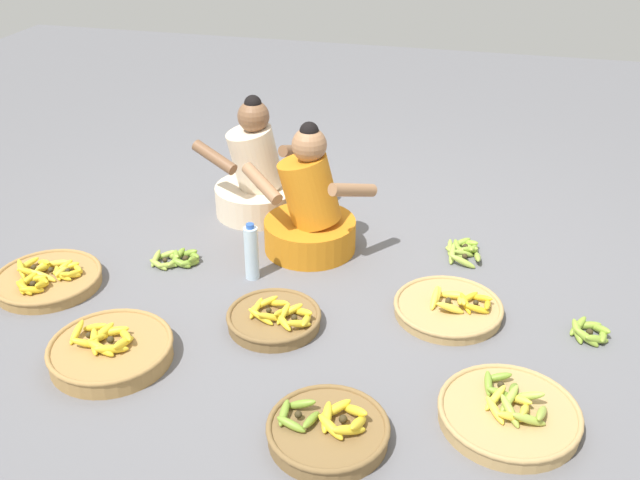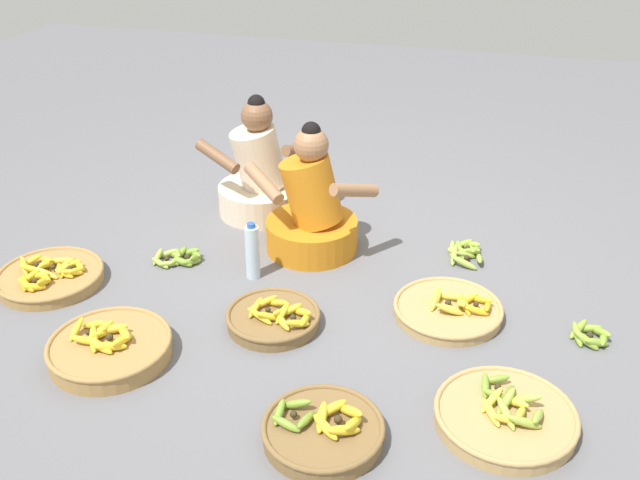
{
  "view_description": "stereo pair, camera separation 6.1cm",
  "coord_description": "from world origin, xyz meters",
  "px_view_note": "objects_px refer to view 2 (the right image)",
  "views": [
    {
      "loc": [
        0.75,
        -3.19,
        2.06
      ],
      "look_at": [
        0.0,
        -0.2,
        0.35
      ],
      "focal_mm": 40.64,
      "sensor_mm": 36.0,
      "label": 1
    },
    {
      "loc": [
        0.81,
        -3.18,
        2.06
      ],
      "look_at": [
        0.0,
        -0.2,
        0.35
      ],
      "focal_mm": 40.64,
      "sensor_mm": 36.0,
      "label": 2
    }
  ],
  "objects_px": {
    "vendor_woman_behind": "(260,177)",
    "banana_basket_back_left": "(449,309)",
    "banana_basket_mid_left": "(50,276)",
    "banana_basket_back_right": "(506,416)",
    "water_bottle": "(252,252)",
    "banana_basket_near_bicycle": "(110,347)",
    "loose_bananas_back_center": "(466,252)",
    "vendor_woman_front": "(312,211)",
    "banana_basket_near_vendor": "(323,430)",
    "banana_basket_front_right": "(274,318)",
    "loose_bananas_front_center": "(180,258)",
    "loose_bananas_front_left": "(590,335)"
  },
  "relations": [
    {
      "from": "banana_basket_front_right",
      "to": "banana_basket_near_vendor",
      "type": "height_order",
      "value": "banana_basket_near_vendor"
    },
    {
      "from": "banana_basket_near_vendor",
      "to": "loose_bananas_back_center",
      "type": "bearing_deg",
      "value": 75.72
    },
    {
      "from": "banana_basket_front_right",
      "to": "loose_bananas_front_center",
      "type": "height_order",
      "value": "banana_basket_front_right"
    },
    {
      "from": "banana_basket_back_left",
      "to": "loose_bananas_front_left",
      "type": "height_order",
      "value": "banana_basket_back_left"
    },
    {
      "from": "banana_basket_front_right",
      "to": "loose_bananas_front_center",
      "type": "bearing_deg",
      "value": 148.19
    },
    {
      "from": "banana_basket_back_left",
      "to": "banana_basket_mid_left",
      "type": "bearing_deg",
      "value": -172.93
    },
    {
      "from": "loose_bananas_back_center",
      "to": "banana_basket_back_left",
      "type": "bearing_deg",
      "value": -92.51
    },
    {
      "from": "vendor_woman_front",
      "to": "banana_basket_mid_left",
      "type": "relative_size",
      "value": 1.37
    },
    {
      "from": "banana_basket_near_bicycle",
      "to": "banana_basket_back_right",
      "type": "bearing_deg",
      "value": 0.98
    },
    {
      "from": "vendor_woman_behind",
      "to": "banana_basket_mid_left",
      "type": "relative_size",
      "value": 1.37
    },
    {
      "from": "banana_basket_near_bicycle",
      "to": "banana_basket_near_vendor",
      "type": "bearing_deg",
      "value": -12.91
    },
    {
      "from": "banana_basket_back_left",
      "to": "banana_basket_back_right",
      "type": "bearing_deg",
      "value": -66.54
    },
    {
      "from": "water_bottle",
      "to": "vendor_woman_front",
      "type": "bearing_deg",
      "value": 59.67
    },
    {
      "from": "loose_bananas_back_center",
      "to": "banana_basket_mid_left",
      "type": "bearing_deg",
      "value": -157.47
    },
    {
      "from": "banana_basket_mid_left",
      "to": "vendor_woman_behind",
      "type": "bearing_deg",
      "value": 53.79
    },
    {
      "from": "banana_basket_front_right",
      "to": "loose_bananas_front_center",
      "type": "relative_size",
      "value": 1.66
    },
    {
      "from": "vendor_woman_behind",
      "to": "banana_basket_front_right",
      "type": "xyz_separation_m",
      "value": [
        0.47,
        -1.13,
        -0.2
      ]
    },
    {
      "from": "vendor_woman_front",
      "to": "water_bottle",
      "type": "xyz_separation_m",
      "value": [
        -0.22,
        -0.37,
        -0.09
      ]
    },
    {
      "from": "banana_basket_back_right",
      "to": "water_bottle",
      "type": "bearing_deg",
      "value": 149.73
    },
    {
      "from": "vendor_woman_behind",
      "to": "banana_basket_back_left",
      "type": "xyz_separation_m",
      "value": [
        1.27,
        -0.83,
        -0.2
      ]
    },
    {
      "from": "loose_bananas_back_center",
      "to": "loose_bananas_front_center",
      "type": "bearing_deg",
      "value": -162.3
    },
    {
      "from": "loose_bananas_front_center",
      "to": "water_bottle",
      "type": "height_order",
      "value": "water_bottle"
    },
    {
      "from": "banana_basket_front_right",
      "to": "loose_bananas_back_center",
      "type": "height_order",
      "value": "banana_basket_front_right"
    },
    {
      "from": "banana_basket_near_bicycle",
      "to": "loose_bananas_front_left",
      "type": "distance_m",
      "value": 2.22
    },
    {
      "from": "loose_bananas_front_left",
      "to": "loose_bananas_front_center",
      "type": "bearing_deg",
      "value": 175.9
    },
    {
      "from": "vendor_woman_front",
      "to": "banana_basket_back_right",
      "type": "distance_m",
      "value": 1.64
    },
    {
      "from": "water_bottle",
      "to": "banana_basket_near_bicycle",
      "type": "bearing_deg",
      "value": -115.38
    },
    {
      "from": "water_bottle",
      "to": "banana_basket_back_left",
      "type": "bearing_deg",
      "value": -4.81
    },
    {
      "from": "vendor_woman_behind",
      "to": "water_bottle",
      "type": "xyz_separation_m",
      "value": [
        0.22,
        -0.74,
        -0.09
      ]
    },
    {
      "from": "vendor_woman_front",
      "to": "banana_basket_near_vendor",
      "type": "bearing_deg",
      "value": -72.48
    },
    {
      "from": "vendor_woman_behind",
      "to": "loose_bananas_front_left",
      "type": "bearing_deg",
      "value": -23.99
    },
    {
      "from": "vendor_woman_behind",
      "to": "banana_basket_near_vendor",
      "type": "xyz_separation_m",
      "value": [
        0.89,
        -1.81,
        -0.19
      ]
    },
    {
      "from": "banana_basket_back_right",
      "to": "banana_basket_near_vendor",
      "type": "height_order",
      "value": "banana_basket_near_vendor"
    },
    {
      "from": "loose_bananas_back_center",
      "to": "banana_basket_front_right",
      "type": "bearing_deg",
      "value": -132.2
    },
    {
      "from": "banana_basket_back_right",
      "to": "banana_basket_mid_left",
      "type": "relative_size",
      "value": 1.03
    },
    {
      "from": "vendor_woman_front",
      "to": "vendor_woman_behind",
      "type": "xyz_separation_m",
      "value": [
        -0.44,
        0.37,
        -0.0
      ]
    },
    {
      "from": "banana_basket_mid_left",
      "to": "banana_basket_near_vendor",
      "type": "xyz_separation_m",
      "value": [
        1.69,
        -0.72,
        0.0
      ]
    },
    {
      "from": "banana_basket_back_right",
      "to": "banana_basket_back_left",
      "type": "xyz_separation_m",
      "value": [
        -0.31,
        0.7,
        -0.01
      ]
    },
    {
      "from": "vendor_woman_front",
      "to": "water_bottle",
      "type": "height_order",
      "value": "vendor_woman_front"
    },
    {
      "from": "vendor_woman_front",
      "to": "banana_basket_mid_left",
      "type": "xyz_separation_m",
      "value": [
        -1.23,
        -0.72,
        -0.2
      ]
    },
    {
      "from": "vendor_woman_behind",
      "to": "banana_basket_back_right",
      "type": "relative_size",
      "value": 1.33
    },
    {
      "from": "banana_basket_near_bicycle",
      "to": "loose_bananas_back_center",
      "type": "relative_size",
      "value": 1.9
    },
    {
      "from": "banana_basket_near_bicycle",
      "to": "vendor_woman_front",
      "type": "bearing_deg",
      "value": 63.02
    },
    {
      "from": "loose_bananas_back_center",
      "to": "banana_basket_back_right",
      "type": "bearing_deg",
      "value": -78.04
    },
    {
      "from": "banana_basket_mid_left",
      "to": "banana_basket_back_right",
      "type": "bearing_deg",
      "value": -10.69
    },
    {
      "from": "vendor_woman_front",
      "to": "banana_basket_back_left",
      "type": "height_order",
      "value": "vendor_woman_front"
    },
    {
      "from": "banana_basket_near_bicycle",
      "to": "banana_basket_near_vendor",
      "type": "distance_m",
      "value": 1.09
    },
    {
      "from": "vendor_woman_behind",
      "to": "banana_basket_near_bicycle",
      "type": "xyz_separation_m",
      "value": [
        -0.17,
        -1.56,
        -0.19
      ]
    },
    {
      "from": "banana_basket_near_bicycle",
      "to": "banana_basket_near_vendor",
      "type": "xyz_separation_m",
      "value": [
        1.06,
        -0.24,
        -0.01
      ]
    },
    {
      "from": "banana_basket_back_left",
      "to": "banana_basket_near_bicycle",
      "type": "distance_m",
      "value": 1.62
    }
  ]
}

